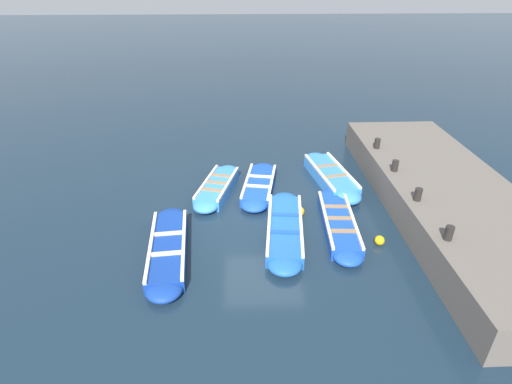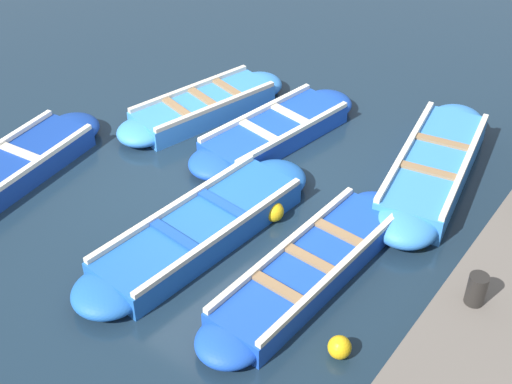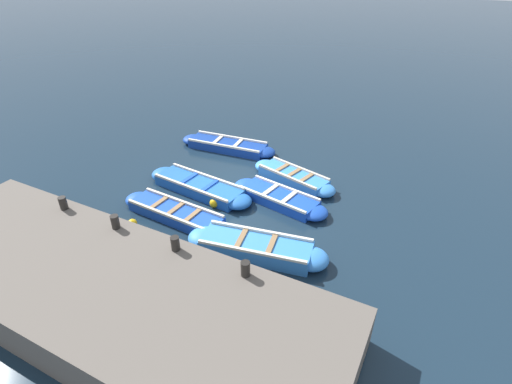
# 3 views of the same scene
# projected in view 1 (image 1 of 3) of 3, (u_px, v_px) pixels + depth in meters

# --- Properties ---
(ground_plane) EXTENTS (120.00, 120.00, 0.00)m
(ground_plane) POSITION_uv_depth(u_px,v_px,m) (263.00, 216.00, 11.92)
(ground_plane) COLOR #162838
(boat_tucked) EXTENTS (1.52, 3.85, 0.47)m
(boat_tucked) POSITION_uv_depth(u_px,v_px,m) (330.00, 176.00, 13.72)
(boat_tucked) COLOR #3884E0
(boat_tucked) RESTS_ON ground
(boat_drifting) EXTENTS (1.56, 3.29, 0.40)m
(boat_drifting) POSITION_uv_depth(u_px,v_px,m) (218.00, 187.00, 13.10)
(boat_drifting) COLOR #3884E0
(boat_drifting) RESTS_ON ground
(boat_end_of_row) EXTENTS (1.27, 3.99, 0.40)m
(boat_end_of_row) POSITION_uv_depth(u_px,v_px,m) (285.00, 229.00, 11.02)
(boat_end_of_row) COLOR #1E59AD
(boat_end_of_row) RESTS_ON ground
(boat_far_corner) EXTENTS (1.02, 3.80, 0.38)m
(boat_far_corner) POSITION_uv_depth(u_px,v_px,m) (338.00, 223.00, 11.27)
(boat_far_corner) COLOR #1947B7
(boat_far_corner) RESTS_ON ground
(boat_mid_row) EXTENTS (1.19, 3.94, 0.38)m
(boat_mid_row) POSITION_uv_depth(u_px,v_px,m) (168.00, 248.00, 10.25)
(boat_mid_row) COLOR navy
(boat_mid_row) RESTS_ON ground
(boat_inner_gap) EXTENTS (1.39, 3.42, 0.37)m
(boat_inner_gap) POSITION_uv_depth(u_px,v_px,m) (259.00, 185.00, 13.24)
(boat_inner_gap) COLOR #1947B7
(boat_inner_gap) RESTS_ON ground
(quay_wall) EXTENTS (3.50, 10.72, 0.96)m
(quay_wall) POSITION_uv_depth(u_px,v_px,m) (448.00, 198.00, 11.88)
(quay_wall) COLOR #605951
(quay_wall) RESTS_ON ground
(bollard_north) EXTENTS (0.20, 0.20, 0.35)m
(bollard_north) POSITION_uv_depth(u_px,v_px,m) (377.00, 143.00, 13.85)
(bollard_north) COLOR black
(bollard_north) RESTS_ON quay_wall
(bollard_mid_north) EXTENTS (0.20, 0.20, 0.35)m
(bollard_mid_north) POSITION_uv_depth(u_px,v_px,m) (395.00, 166.00, 12.29)
(bollard_mid_north) COLOR black
(bollard_mid_north) RESTS_ON quay_wall
(bollard_mid_south) EXTENTS (0.20, 0.20, 0.35)m
(bollard_mid_south) POSITION_uv_depth(u_px,v_px,m) (418.00, 194.00, 10.73)
(bollard_mid_south) COLOR black
(bollard_mid_south) RESTS_ON quay_wall
(bollard_south) EXTENTS (0.20, 0.20, 0.35)m
(bollard_south) POSITION_uv_depth(u_px,v_px,m) (449.00, 233.00, 9.17)
(bollard_south) COLOR black
(bollard_south) RESTS_ON quay_wall
(buoy_orange_near) EXTENTS (0.27, 0.27, 0.27)m
(buoy_orange_near) POSITION_uv_depth(u_px,v_px,m) (379.00, 240.00, 10.60)
(buoy_orange_near) COLOR #EAB214
(buoy_orange_near) RESTS_ON ground
(buoy_yellow_far) EXTENTS (0.29, 0.29, 0.29)m
(buoy_yellow_far) POSITION_uv_depth(u_px,v_px,m) (300.00, 211.00, 11.84)
(buoy_yellow_far) COLOR #EAB214
(buoy_yellow_far) RESTS_ON ground
(buoy_white_drifting) EXTENTS (0.34, 0.34, 0.34)m
(buoy_white_drifting) POSITION_uv_depth(u_px,v_px,m) (354.00, 198.00, 12.49)
(buoy_white_drifting) COLOR #EAB214
(buoy_white_drifting) RESTS_ON ground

